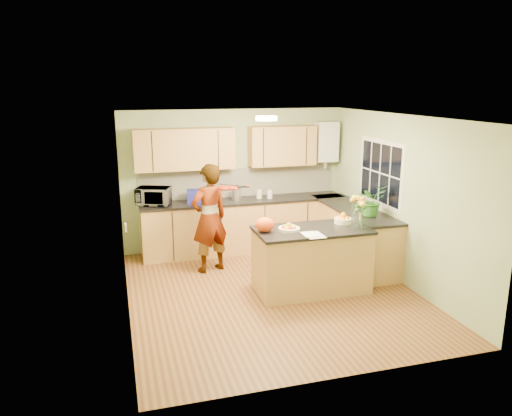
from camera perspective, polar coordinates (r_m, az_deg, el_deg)
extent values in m
plane|color=brown|center=(7.30, 1.80, -9.60)|extent=(4.50, 4.50, 0.00)
cube|color=white|center=(6.71, 1.96, 10.39)|extent=(4.00, 4.50, 0.02)
cube|color=gray|center=(9.02, -2.53, 3.28)|extent=(4.00, 0.02, 2.50)
cube|color=gray|center=(4.90, 10.04, -6.14)|extent=(4.00, 0.02, 2.50)
cube|color=gray|center=(6.58, -14.94, -1.20)|extent=(0.02, 4.50, 2.50)
cube|color=gray|center=(7.74, 16.12, 0.96)|extent=(0.02, 4.50, 2.50)
cube|color=#B88949|center=(8.94, -1.40, -2.07)|extent=(3.60, 0.60, 0.90)
cube|color=black|center=(8.81, -1.40, 0.85)|extent=(3.64, 0.62, 0.04)
cube|color=#B88949|center=(8.50, 11.03, -3.18)|extent=(0.60, 2.20, 0.90)
cube|color=black|center=(8.38, 11.11, -0.11)|extent=(0.62, 2.24, 0.04)
cube|color=white|center=(9.03, -1.88, 2.98)|extent=(3.60, 0.02, 0.52)
cube|color=#B88949|center=(8.59, -8.18, 6.68)|extent=(1.70, 0.34, 0.70)
cube|color=#B88949|center=(9.00, 3.00, 7.12)|extent=(1.20, 0.34, 0.70)
cube|color=silver|center=(9.31, 7.98, 7.54)|extent=(0.40, 0.30, 0.72)
cylinder|color=silver|center=(9.36, 7.89, 5.11)|extent=(0.06, 0.06, 0.20)
cube|color=silver|center=(8.18, 14.02, 3.91)|extent=(0.01, 1.30, 1.05)
cube|color=black|center=(8.18, 13.99, 3.91)|extent=(0.01, 1.18, 0.92)
cube|color=silver|center=(5.99, -14.67, -2.17)|extent=(0.02, 0.09, 0.09)
cylinder|color=#FFEABF|center=(6.99, 1.19, 10.21)|extent=(0.30, 0.30, 0.06)
cylinder|color=silver|center=(6.99, 1.19, 10.45)|extent=(0.10, 0.10, 0.02)
cube|color=#B88949|center=(7.25, 6.35, -6.05)|extent=(1.58, 0.79, 0.89)
cube|color=black|center=(7.11, 6.45, -2.53)|extent=(1.62, 0.83, 0.04)
cylinder|color=beige|center=(6.97, 3.79, -2.43)|extent=(0.30, 0.30, 0.05)
cylinder|color=beige|center=(7.44, 9.94, -1.43)|extent=(0.26, 0.26, 0.08)
cylinder|color=silver|center=(7.16, 11.47, -1.42)|extent=(0.12, 0.12, 0.24)
ellipsoid|color=#E14412|center=(6.89, 0.99, -1.91)|extent=(0.31, 0.28, 0.20)
cube|color=silver|center=(6.80, 6.63, -3.07)|extent=(0.24, 0.33, 0.01)
imported|color=tan|center=(7.87, -5.34, -1.19)|extent=(0.74, 0.61, 1.74)
imported|color=silver|center=(8.56, -11.65, 1.33)|extent=(0.64, 0.54, 0.30)
cube|color=navy|center=(8.60, -6.94, 1.33)|extent=(0.31, 0.25, 0.23)
cylinder|color=silver|center=(8.74, -2.24, 1.65)|extent=(0.17, 0.17, 0.23)
sphere|color=black|center=(8.71, -2.25, 2.68)|extent=(0.08, 0.08, 0.08)
cylinder|color=beige|center=(8.89, 0.37, 1.62)|extent=(0.12, 0.12, 0.16)
cylinder|color=silver|center=(8.90, 1.58, 1.60)|extent=(0.10, 0.10, 0.15)
imported|color=#2E6D24|center=(7.86, 13.05, 0.86)|extent=(0.50, 0.46, 0.49)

